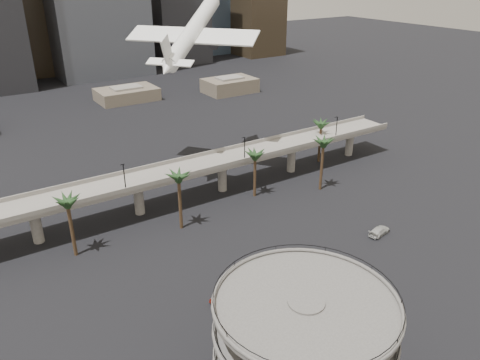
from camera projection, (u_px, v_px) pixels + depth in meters
ground at (348, 342)px, 70.61m from camera, size 700.00×700.00×0.00m
parking_ramp at (303, 343)px, 56.99m from camera, size 22.20×22.20×17.35m
overpass at (182, 173)px, 109.31m from camera, size 130.00×9.30×14.70m
palm_trees at (241, 158)px, 107.44m from camera, size 76.40×18.40×14.00m
low_buildings at (97, 103)px, 180.93m from camera, size 135.00×27.50×6.80m
airborne_jet at (193, 32)px, 114.30m from camera, size 30.48×29.61×17.59m
car_a at (222, 297)px, 78.92m from camera, size 4.92×2.63×1.59m
car_b at (307, 258)px, 89.63m from camera, size 4.18×1.87×1.33m
car_c at (379, 231)px, 98.25m from camera, size 6.12×3.40×1.68m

